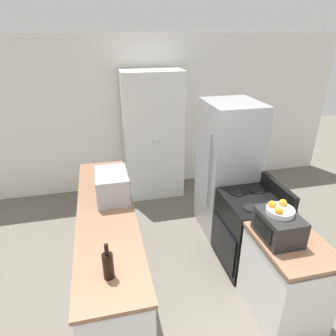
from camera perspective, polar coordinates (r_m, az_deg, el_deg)
The scene contains 10 objects.
wall_back at distance 5.21m, azimuth -4.23°, elevation 9.96°, with size 7.00×0.06×2.60m.
counter_left at distance 3.53m, azimuth -11.10°, elevation -14.33°, with size 0.60×2.59×0.90m.
counter_right at distance 3.30m, azimuth 21.35°, elevation -19.28°, with size 0.60×0.78×0.90m.
pantry_cabinet at distance 4.98m, azimuth -2.96°, elevation 6.19°, with size 0.95×0.60×2.09m.
stove at distance 3.78m, azimuth 15.30°, elevation -11.46°, with size 0.66×0.71×1.06m.
refrigerator at distance 4.14m, azimuth 11.28°, elevation -0.22°, with size 0.69×0.75×1.83m.
microwave at distance 3.41m, azimuth -10.57°, elevation -3.32°, with size 0.36×0.50×0.31m.
wine_bottle at distance 2.43m, azimuth -11.33°, elevation -17.66°, with size 0.09×0.09×0.31m.
toaster_oven at distance 2.93m, azimuth 20.31°, elevation -10.35°, with size 0.32×0.42×0.25m.
fruit_bowl at distance 2.86m, azimuth 20.49°, elevation -7.45°, with size 0.25×0.25×0.10m.
Camera 1 is at (-0.79, -1.36, 2.64)m, focal length 32.00 mm.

